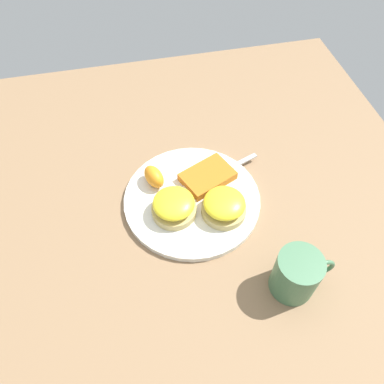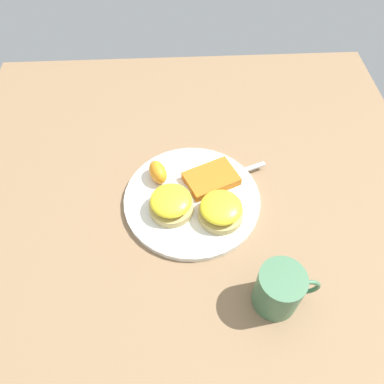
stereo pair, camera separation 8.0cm
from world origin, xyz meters
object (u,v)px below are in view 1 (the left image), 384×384
Objects in this scene: cup at (297,274)px; hashbrown_patty at (208,176)px; orange_wedge at (154,177)px; sandwich_benedict_left at (174,206)px; fork at (208,179)px; sandwich_benedict_right at (224,206)px.

hashbrown_patty is at bearing 109.20° from cup.
hashbrown_patty is 0.12m from orange_wedge.
sandwich_benedict_left is 0.12m from fork.
orange_wedge is at bearing 139.76° from sandwich_benedict_right.
hashbrown_patty is 0.98× the size of cup.
sandwich_benedict_left reaches higher than hashbrown_patty.
orange_wedge is at bearing 126.40° from cup.
fork is at bearing -93.36° from hashbrown_patty.
fork is (-0.00, -0.00, -0.01)m from hashbrown_patty.
orange_wedge is at bearing 107.60° from sandwich_benedict_left.
fork is at bearing -8.28° from orange_wedge.
sandwich_benedict_left is at bearing -141.44° from hashbrown_patty.
cup is at bearing -53.60° from orange_wedge.
sandwich_benedict_right is 0.83× the size of cup.
sandwich_benedict_right is 0.84× the size of hashbrown_patty.
sandwich_benedict_right reaches higher than fork.
hashbrown_patty is (0.09, 0.07, -0.01)m from sandwich_benedict_left.
cup reaches higher than sandwich_benedict_left.
sandwich_benedict_right is at bearing -82.97° from hashbrown_patty.
sandwich_benedict_left is 0.84× the size of hashbrown_patty.
sandwich_benedict_left reaches higher than orange_wedge.
sandwich_benedict_right is 0.10m from fork.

